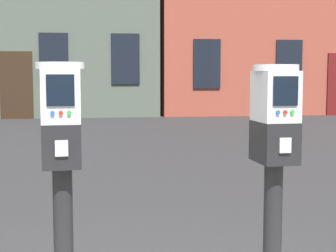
% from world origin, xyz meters
% --- Properties ---
extents(parking_meter_near_kerb, '(0.23, 0.26, 1.32)m').
position_xyz_m(parking_meter_near_kerb, '(-0.18, -0.14, 1.05)').
color(parking_meter_near_kerb, black).
rests_on(parking_meter_near_kerb, sidewalk_slab).
extents(parking_meter_twin_adjacent, '(0.23, 0.26, 1.32)m').
position_xyz_m(parking_meter_twin_adjacent, '(0.82, -0.14, 1.05)').
color(parking_meter_twin_adjacent, black).
rests_on(parking_meter_twin_adjacent, sidewalk_slab).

